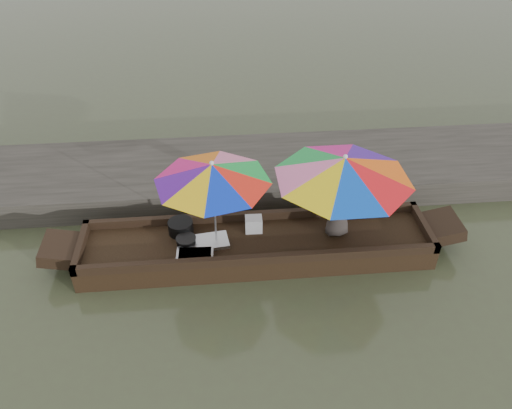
{
  "coord_description": "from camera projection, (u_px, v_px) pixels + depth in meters",
  "views": [
    {
      "loc": [
        -0.58,
        -6.19,
        5.72
      ],
      "look_at": [
        0.0,
        0.1,
        1.0
      ],
      "focal_mm": 35.0,
      "sensor_mm": 36.0,
      "label": 1
    }
  ],
  "objects": [
    {
      "name": "supply_bag",
      "position": [
        254.0,
        224.0,
        8.32
      ],
      "size": [
        0.29,
        0.23,
        0.26
      ],
      "primitive_type": "cube",
      "rotation": [
        0.0,
        0.0,
        -0.03
      ],
      "color": "silver",
      "rests_on": "boat_hull"
    },
    {
      "name": "charcoal_grill",
      "position": [
        186.0,
        242.0,
        8.04
      ],
      "size": [
        0.31,
        0.31,
        0.15
      ],
      "primitive_type": "cylinder",
      "color": "black",
      "rests_on": "boat_hull"
    },
    {
      "name": "umbrella_stern",
      "position": [
        340.0,
        197.0,
        7.83
      ],
      "size": [
        2.83,
        2.83,
        1.55
      ],
      "primitive_type": null,
      "rotation": [
        0.0,
        0.0,
        0.4
      ],
      "color": "#4614A5",
      "rests_on": "boat_hull"
    },
    {
      "name": "water",
      "position": [
        257.0,
        256.0,
        8.4
      ],
      "size": [
        80.0,
        80.0,
        0.0
      ],
      "primitive_type": "plane",
      "color": "#424B30",
      "rests_on": "ground"
    },
    {
      "name": "boat_hull",
      "position": [
        257.0,
        248.0,
        8.3
      ],
      "size": [
        5.74,
        1.2,
        0.35
      ],
      "primitive_type": "cube",
      "color": "black",
      "rests_on": "water"
    },
    {
      "name": "vendor",
      "position": [
        339.0,
        207.0,
        8.02
      ],
      "size": [
        0.57,
        0.41,
        1.09
      ],
      "primitive_type": "imported",
      "rotation": [
        0.0,
        0.0,
        3.27
      ],
      "color": "#352F2C",
      "rests_on": "boat_hull"
    },
    {
      "name": "dock",
      "position": [
        246.0,
        172.0,
        10.01
      ],
      "size": [
        22.0,
        2.2,
        0.5
      ],
      "primitive_type": "cube",
      "color": "#2D2B26",
      "rests_on": "ground"
    },
    {
      "name": "tray_scallop",
      "position": [
        210.0,
        242.0,
        8.11
      ],
      "size": [
        0.62,
        0.47,
        0.06
      ],
      "primitive_type": "cube",
      "rotation": [
        0.0,
        0.0,
        0.13
      ],
      "color": "silver",
      "rests_on": "boat_hull"
    },
    {
      "name": "tray_crayfish",
      "position": [
        195.0,
        256.0,
        7.81
      ],
      "size": [
        0.6,
        0.43,
        0.09
      ],
      "primitive_type": "cube",
      "rotation": [
        0.0,
        0.0,
        -0.04
      ],
      "color": "silver",
      "rests_on": "boat_hull"
    },
    {
      "name": "umbrella_bow",
      "position": [
        214.0,
        204.0,
        7.68
      ],
      "size": [
        2.04,
        2.04,
        1.55
      ],
      "primitive_type": null,
      "rotation": [
        0.0,
        0.0,
        -0.16
      ],
      "color": "green",
      "rests_on": "boat_hull"
    },
    {
      "name": "cooking_pot",
      "position": [
        181.0,
        227.0,
        8.28
      ],
      "size": [
        0.42,
        0.42,
        0.22
      ],
      "primitive_type": "cylinder",
      "color": "black",
      "rests_on": "boat_hull"
    }
  ]
}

